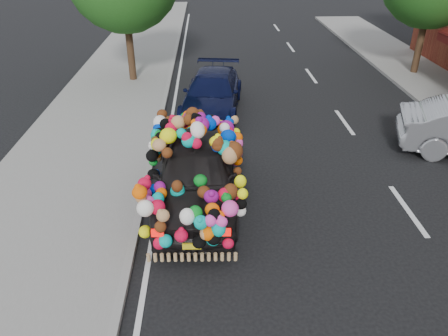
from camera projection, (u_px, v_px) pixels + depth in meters
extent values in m
plane|color=black|center=(247.00, 214.00, 9.60)|extent=(100.00, 100.00, 0.00)
cube|color=gray|center=(49.00, 216.00, 9.42)|extent=(4.00, 60.00, 0.12)
cube|color=gray|center=(139.00, 214.00, 9.49)|extent=(0.15, 60.00, 0.13)
cylinder|color=#332114|center=(130.00, 48.00, 17.10)|extent=(0.28, 0.28, 2.73)
cylinder|color=#332114|center=(420.00, 43.00, 17.99)|extent=(0.28, 0.28, 2.64)
imported|color=black|center=(196.00, 173.00, 9.70)|extent=(1.87, 4.43, 1.49)
cube|color=red|center=(157.00, 233.00, 7.74)|extent=(0.22, 0.07, 0.14)
cube|color=red|center=(225.00, 232.00, 7.76)|extent=(0.22, 0.07, 0.14)
cube|color=yellow|center=(192.00, 246.00, 7.89)|extent=(0.34, 0.05, 0.12)
imported|color=black|center=(212.00, 93.00, 14.60)|extent=(2.39, 4.66, 1.29)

